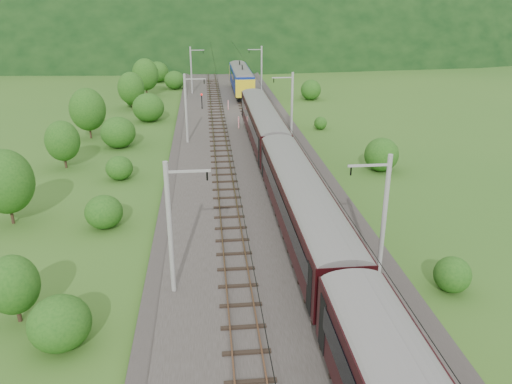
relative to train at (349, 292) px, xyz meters
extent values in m
plane|color=#295A1C|center=(-2.40, 6.26, -3.67)|extent=(600.00, 600.00, 0.00)
cube|color=#38332D|center=(-2.40, 16.26, -3.52)|extent=(14.00, 220.00, 0.30)
cube|color=brown|center=(-5.52, 16.26, -3.17)|extent=(0.08, 220.00, 0.15)
cube|color=brown|center=(-4.08, 16.26, -3.17)|extent=(0.08, 220.00, 0.15)
cube|color=black|center=(-4.80, 16.26, -3.31)|extent=(2.40, 220.00, 0.12)
cube|color=brown|center=(-0.72, 16.26, -3.17)|extent=(0.08, 220.00, 0.15)
cube|color=brown|center=(0.72, 16.26, -3.17)|extent=(0.08, 220.00, 0.15)
cube|color=black|center=(0.00, 16.26, -3.31)|extent=(2.40, 220.00, 0.12)
cylinder|color=gray|center=(-8.60, 6.26, 0.63)|extent=(0.28, 0.28, 8.00)
cube|color=gray|center=(-7.40, 6.26, 4.03)|extent=(2.40, 0.12, 0.12)
cylinder|color=black|center=(-6.40, 6.26, 3.73)|extent=(0.10, 0.10, 0.50)
cylinder|color=gray|center=(-8.60, 38.26, 0.63)|extent=(0.28, 0.28, 8.00)
cube|color=gray|center=(-7.40, 38.26, 4.03)|extent=(2.40, 0.12, 0.12)
cylinder|color=black|center=(-6.40, 38.26, 3.73)|extent=(0.10, 0.10, 0.50)
cylinder|color=gray|center=(-8.60, 70.26, 0.63)|extent=(0.28, 0.28, 8.00)
cube|color=gray|center=(-7.40, 70.26, 4.03)|extent=(2.40, 0.12, 0.12)
cylinder|color=black|center=(-6.40, 70.26, 3.73)|extent=(0.10, 0.10, 0.50)
cylinder|color=gray|center=(-8.60, 102.26, 0.63)|extent=(0.28, 0.28, 8.00)
cube|color=gray|center=(-7.40, 102.26, 4.03)|extent=(2.40, 0.12, 0.12)
cylinder|color=black|center=(-6.40, 102.26, 3.73)|extent=(0.10, 0.10, 0.50)
cylinder|color=gray|center=(-8.60, 134.26, 0.63)|extent=(0.28, 0.28, 8.00)
cube|color=gray|center=(-7.40, 134.26, 4.03)|extent=(2.40, 0.12, 0.12)
cylinder|color=black|center=(-6.40, 134.26, 3.73)|extent=(0.10, 0.10, 0.50)
cylinder|color=gray|center=(3.80, 6.26, 0.63)|extent=(0.28, 0.28, 8.00)
cube|color=gray|center=(2.60, 6.26, 4.03)|extent=(2.40, 0.12, 0.12)
cylinder|color=black|center=(1.60, 6.26, 3.73)|extent=(0.10, 0.10, 0.50)
cylinder|color=gray|center=(3.80, 38.26, 0.63)|extent=(0.28, 0.28, 8.00)
cube|color=gray|center=(2.60, 38.26, 4.03)|extent=(2.40, 0.12, 0.12)
cylinder|color=black|center=(1.60, 38.26, 3.73)|extent=(0.10, 0.10, 0.50)
cylinder|color=gray|center=(3.80, 70.26, 0.63)|extent=(0.28, 0.28, 8.00)
cube|color=gray|center=(2.60, 70.26, 4.03)|extent=(2.40, 0.12, 0.12)
cylinder|color=black|center=(1.60, 70.26, 3.73)|extent=(0.10, 0.10, 0.50)
cylinder|color=gray|center=(3.80, 102.26, 0.63)|extent=(0.28, 0.28, 8.00)
cube|color=gray|center=(2.60, 102.26, 4.03)|extent=(2.40, 0.12, 0.12)
cylinder|color=black|center=(1.60, 102.26, 3.73)|extent=(0.10, 0.10, 0.50)
cylinder|color=gray|center=(3.80, 134.26, 0.63)|extent=(0.28, 0.28, 8.00)
cube|color=gray|center=(2.60, 134.26, 4.03)|extent=(2.40, 0.12, 0.12)
cylinder|color=black|center=(1.60, 134.26, 3.73)|extent=(0.10, 0.10, 0.50)
cylinder|color=black|center=(-4.80, 16.26, 3.43)|extent=(0.03, 198.00, 0.03)
cylinder|color=black|center=(0.00, 16.26, 3.43)|extent=(0.03, 198.00, 0.03)
ellipsoid|color=black|center=(-2.40, 266.26, -3.67)|extent=(504.00, 360.00, 244.00)
ellipsoid|color=black|center=(-122.40, 306.26, -3.67)|extent=(336.00, 280.00, 132.00)
cube|color=black|center=(0.00, 12.01, -0.59)|extent=(3.02, 22.93, 3.13)
cylinder|color=slate|center=(0.00, 12.01, 0.81)|extent=(3.02, 22.81, 3.02)
cube|color=black|center=(-1.53, 12.01, -0.22)|extent=(0.05, 20.18, 1.20)
cube|color=black|center=(1.53, 12.01, -0.22)|extent=(0.05, 20.18, 1.20)
cube|color=black|center=(0.00, 3.98, -2.63)|extent=(2.29, 3.34, 0.94)
cube|color=black|center=(0.00, 20.03, -2.63)|extent=(2.29, 3.34, 0.94)
cube|color=black|center=(0.00, 35.59, -0.59)|extent=(3.02, 22.93, 3.13)
cylinder|color=slate|center=(0.00, 35.59, 0.81)|extent=(3.02, 22.81, 3.02)
cube|color=black|center=(-1.53, 35.59, -0.22)|extent=(0.05, 20.18, 1.20)
cube|color=black|center=(1.53, 35.59, -0.22)|extent=(0.05, 20.18, 1.20)
cube|color=black|center=(0.00, 27.56, -2.63)|extent=(2.29, 3.34, 0.94)
cube|color=black|center=(0.00, 43.61, -2.63)|extent=(2.29, 3.34, 0.94)
cube|color=navy|center=(0.00, 68.54, -0.59)|extent=(3.02, 18.76, 3.13)
cylinder|color=slate|center=(0.00, 68.54, 0.81)|extent=(3.02, 18.67, 3.02)
cube|color=black|center=(-1.53, 68.54, -0.22)|extent=(0.05, 16.51, 1.20)
cube|color=black|center=(1.53, 68.54, -0.22)|extent=(0.05, 16.51, 1.20)
cube|color=black|center=(0.00, 61.98, -2.63)|extent=(2.29, 3.34, 0.94)
cube|color=black|center=(0.00, 75.11, -2.63)|extent=(2.29, 3.34, 0.94)
cube|color=yellow|center=(0.00, 77.72, -0.80)|extent=(3.08, 0.50, 2.81)
cube|color=yellow|center=(0.00, 59.36, -0.80)|extent=(3.08, 0.50, 2.81)
cube|color=black|center=(0.00, 71.54, 1.54)|extent=(0.08, 1.60, 0.94)
cylinder|color=red|center=(-2.90, 55.96, -2.67)|extent=(0.15, 0.15, 1.40)
cylinder|color=red|center=(-2.10, 44.40, -2.59)|extent=(0.16, 0.16, 1.55)
cylinder|color=black|center=(-6.87, 56.85, -2.29)|extent=(0.15, 0.15, 2.15)
sphere|color=red|center=(-6.87, 56.85, -1.16)|extent=(0.26, 0.26, 0.26)
ellipsoid|color=#1D4C14|center=(-13.94, 2.11, -2.27)|extent=(3.09, 3.09, 2.78)
ellipsoid|color=#1D4C14|center=(-14.30, 16.10, -2.39)|extent=(2.84, 2.84, 2.56)
ellipsoid|color=#1D4C14|center=(-14.78, 26.90, -2.51)|extent=(2.56, 2.56, 2.30)
ellipsoid|color=#1D4C14|center=(-16.51, 37.97, -1.87)|extent=(3.99, 3.99, 3.59)
ellipsoid|color=#1D4C14|center=(-14.29, 50.69, -1.69)|extent=(4.38, 4.38, 3.95)
ellipsoid|color=#1D4C14|center=(-17.79, 61.31, -2.62)|extent=(2.33, 2.33, 2.10)
ellipsoid|color=#1D4C14|center=(-11.97, 76.49, -1.97)|extent=(3.76, 3.76, 3.38)
ellipsoid|color=#1D4C14|center=(-15.83, 85.02, -1.61)|extent=(4.57, 4.57, 4.11)
ellipsoid|color=#1D4C14|center=(-13.92, 100.09, -2.29)|extent=(3.06, 3.06, 2.76)
cylinder|color=black|center=(-16.84, 4.52, -2.60)|extent=(0.24, 0.24, 2.14)
ellipsoid|color=#1D4C14|center=(-16.84, 4.52, -1.38)|extent=(2.75, 2.75, 3.30)
cylinder|color=black|center=(-21.56, 17.55, -2.04)|extent=(0.24, 0.24, 3.24)
ellipsoid|color=#1D4C14|center=(-21.56, 17.55, -0.19)|extent=(4.17, 4.17, 5.00)
cylinder|color=black|center=(-20.84, 31.01, -2.33)|extent=(0.24, 0.24, 2.67)
ellipsoid|color=#1D4C14|center=(-20.84, 31.01, -0.80)|extent=(3.44, 3.44, 4.12)
cylinder|color=black|center=(-20.64, 42.44, -1.98)|extent=(0.24, 0.24, 3.37)
ellipsoid|color=#1D4C14|center=(-20.64, 42.44, -0.06)|extent=(4.33, 4.33, 5.20)
cylinder|color=black|center=(-17.57, 58.75, -2.10)|extent=(0.24, 0.24, 3.13)
ellipsoid|color=#1D4C14|center=(-17.57, 58.75, -0.31)|extent=(4.02, 4.02, 4.83)
cylinder|color=black|center=(-16.50, 69.78, -1.91)|extent=(0.24, 0.24, 3.52)
ellipsoid|color=#1D4C14|center=(-16.50, 69.78, 0.11)|extent=(4.53, 4.53, 5.43)
ellipsoid|color=#1D4C14|center=(7.88, 5.03, -2.68)|extent=(2.19, 2.19, 1.97)
ellipsoid|color=#1D4C14|center=(10.99, 26.82, -2.14)|extent=(3.40, 3.40, 3.06)
ellipsoid|color=#1D4C14|center=(8.67, 43.87, -2.91)|extent=(1.68, 1.68, 1.51)
ellipsoid|color=#1D4C14|center=(11.43, 63.65, -2.15)|extent=(3.38, 3.38, 3.04)
camera|label=1|loc=(-6.35, -19.35, 12.87)|focal=35.00mm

